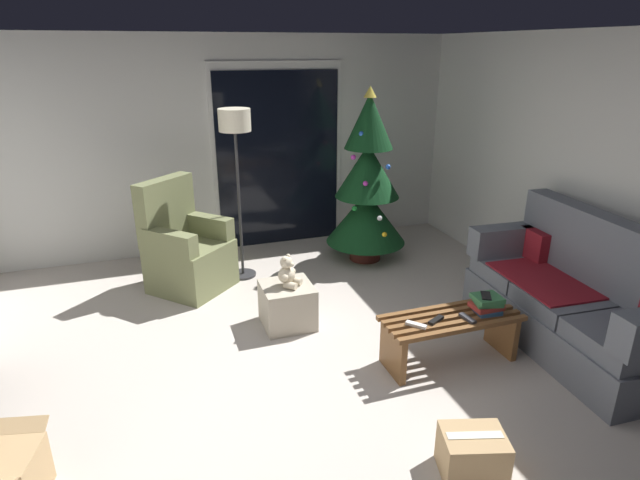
{
  "coord_description": "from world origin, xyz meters",
  "views": [
    {
      "loc": [
        -0.89,
        -3.09,
        2.35
      ],
      "look_at": [
        0.4,
        0.7,
        0.85
      ],
      "focal_mm": 29.07,
      "sensor_mm": 36.0,
      "label": 1
    }
  ],
  "objects_px": {
    "remote_white": "(416,325)",
    "floor_lamp": "(235,137)",
    "cell_phone": "(486,296)",
    "teddy_bear_cream": "(288,273)",
    "remote_graphite": "(468,318)",
    "armchair": "(186,251)",
    "couch": "(575,300)",
    "coffee_table": "(450,331)",
    "remote_black": "(436,320)",
    "christmas_tree": "(367,187)",
    "book_stack": "(487,304)",
    "ottoman": "(287,305)",
    "cardboard_box_taped_mid_floor": "(472,454)"
  },
  "relations": [
    {
      "from": "remote_white",
      "to": "floor_lamp",
      "type": "bearing_deg",
      "value": 71.3
    },
    {
      "from": "cell_phone",
      "to": "teddy_bear_cream",
      "type": "distance_m",
      "value": 1.65
    },
    {
      "from": "remote_graphite",
      "to": "remote_white",
      "type": "relative_size",
      "value": 1.0
    },
    {
      "from": "remote_graphite",
      "to": "armchair",
      "type": "height_order",
      "value": "armchair"
    },
    {
      "from": "remote_graphite",
      "to": "teddy_bear_cream",
      "type": "bearing_deg",
      "value": -50.18
    },
    {
      "from": "couch",
      "to": "coffee_table",
      "type": "height_order",
      "value": "couch"
    },
    {
      "from": "remote_black",
      "to": "remote_white",
      "type": "height_order",
      "value": "same"
    },
    {
      "from": "floor_lamp",
      "to": "teddy_bear_cream",
      "type": "bearing_deg",
      "value": -81.13
    },
    {
      "from": "coffee_table",
      "to": "armchair",
      "type": "distance_m",
      "value": 2.74
    },
    {
      "from": "remote_black",
      "to": "armchair",
      "type": "distance_m",
      "value": 2.66
    },
    {
      "from": "coffee_table",
      "to": "remote_graphite",
      "type": "height_order",
      "value": "remote_graphite"
    },
    {
      "from": "couch",
      "to": "christmas_tree",
      "type": "height_order",
      "value": "christmas_tree"
    },
    {
      "from": "floor_lamp",
      "to": "christmas_tree",
      "type": "bearing_deg",
      "value": 0.43
    },
    {
      "from": "coffee_table",
      "to": "teddy_bear_cream",
      "type": "height_order",
      "value": "teddy_bear_cream"
    },
    {
      "from": "book_stack",
      "to": "armchair",
      "type": "xyz_separation_m",
      "value": [
        -2.11,
        2.08,
        -0.07
      ]
    },
    {
      "from": "christmas_tree",
      "to": "ottoman",
      "type": "height_order",
      "value": "christmas_tree"
    },
    {
      "from": "coffee_table",
      "to": "floor_lamp",
      "type": "distance_m",
      "value": 2.77
    },
    {
      "from": "cell_phone",
      "to": "armchair",
      "type": "bearing_deg",
      "value": 165.11
    },
    {
      "from": "remote_black",
      "to": "cell_phone",
      "type": "distance_m",
      "value": 0.46
    },
    {
      "from": "cardboard_box_taped_mid_floor",
      "to": "remote_black",
      "type": "bearing_deg",
      "value": 71.57
    },
    {
      "from": "armchair",
      "to": "floor_lamp",
      "type": "xyz_separation_m",
      "value": [
        0.59,
        0.11,
        1.1
      ]
    },
    {
      "from": "couch",
      "to": "floor_lamp",
      "type": "xyz_separation_m",
      "value": [
        -2.34,
        2.24,
        1.11
      ]
    },
    {
      "from": "remote_white",
      "to": "ottoman",
      "type": "relative_size",
      "value": 0.35
    },
    {
      "from": "teddy_bear_cream",
      "to": "cardboard_box_taped_mid_floor",
      "type": "height_order",
      "value": "teddy_bear_cream"
    },
    {
      "from": "coffee_table",
      "to": "remote_graphite",
      "type": "distance_m",
      "value": 0.19
    },
    {
      "from": "remote_white",
      "to": "ottoman",
      "type": "height_order",
      "value": "remote_white"
    },
    {
      "from": "remote_graphite",
      "to": "cardboard_box_taped_mid_floor",
      "type": "bearing_deg",
      "value": 51.8
    },
    {
      "from": "coffee_table",
      "to": "remote_black",
      "type": "xyz_separation_m",
      "value": [
        -0.16,
        -0.03,
        0.15
      ]
    },
    {
      "from": "couch",
      "to": "coffee_table",
      "type": "bearing_deg",
      "value": 175.46
    },
    {
      "from": "remote_white",
      "to": "book_stack",
      "type": "height_order",
      "value": "book_stack"
    },
    {
      "from": "coffee_table",
      "to": "remote_black",
      "type": "distance_m",
      "value": 0.22
    },
    {
      "from": "remote_graphite",
      "to": "ottoman",
      "type": "xyz_separation_m",
      "value": [
        -1.13,
        1.06,
        -0.22
      ]
    },
    {
      "from": "remote_black",
      "to": "christmas_tree",
      "type": "xyz_separation_m",
      "value": [
        0.38,
        2.2,
        0.46
      ]
    },
    {
      "from": "coffee_table",
      "to": "ottoman",
      "type": "height_order",
      "value": "coffee_table"
    },
    {
      "from": "couch",
      "to": "book_stack",
      "type": "xyz_separation_m",
      "value": [
        -0.82,
        0.06,
        0.07
      ]
    },
    {
      "from": "cell_phone",
      "to": "armchair",
      "type": "relative_size",
      "value": 0.13
    },
    {
      "from": "remote_black",
      "to": "cardboard_box_taped_mid_floor",
      "type": "relative_size",
      "value": 0.36
    },
    {
      "from": "coffee_table",
      "to": "remote_black",
      "type": "height_order",
      "value": "remote_black"
    },
    {
      "from": "armchair",
      "to": "cardboard_box_taped_mid_floor",
      "type": "relative_size",
      "value": 2.64
    },
    {
      "from": "remote_white",
      "to": "cardboard_box_taped_mid_floor",
      "type": "xyz_separation_m",
      "value": [
        -0.16,
        -1.0,
        -0.28
      ]
    },
    {
      "from": "remote_graphite",
      "to": "armchair",
      "type": "bearing_deg",
      "value": -55.56
    },
    {
      "from": "remote_black",
      "to": "cardboard_box_taped_mid_floor",
      "type": "height_order",
      "value": "remote_black"
    },
    {
      "from": "coffee_table",
      "to": "ottoman",
      "type": "xyz_separation_m",
      "value": [
        -1.05,
        0.97,
        -0.07
      ]
    },
    {
      "from": "ottoman",
      "to": "teddy_bear_cream",
      "type": "bearing_deg",
      "value": -42.7
    },
    {
      "from": "ottoman",
      "to": "armchair",
      "type": "bearing_deg",
      "value": 125.34
    },
    {
      "from": "ottoman",
      "to": "book_stack",
      "type": "bearing_deg",
      "value": -36.74
    },
    {
      "from": "ottoman",
      "to": "couch",
      "type": "bearing_deg",
      "value": -26.1
    },
    {
      "from": "coffee_table",
      "to": "teddy_bear_cream",
      "type": "relative_size",
      "value": 3.86
    },
    {
      "from": "remote_white",
      "to": "cardboard_box_taped_mid_floor",
      "type": "distance_m",
      "value": 1.05
    },
    {
      "from": "ottoman",
      "to": "teddy_bear_cream",
      "type": "height_order",
      "value": "teddy_bear_cream"
    }
  ]
}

